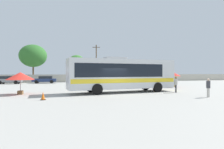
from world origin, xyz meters
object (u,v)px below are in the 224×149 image
object	(u,v)px
roadside_tree_left	(33,56)
roadside_tree_midleft	(77,62)
vendor_umbrella_near_gate_red	(174,75)
coach_bus_silver_yellow	(121,74)
parked_car_leftmost_grey	(9,80)
vendor_umbrella_secondary_red	(20,76)
passenger_waiting_on_apron	(208,87)
traffic_cone_on_apron	(43,96)
attendant_by_bus_door	(176,83)
parked_car_second_dark_blue	(45,79)
roadside_tree_midright	(90,66)
utility_pole_near	(96,62)

from	to	relation	value
roadside_tree_left	roadside_tree_midleft	xyz separation A→B (m)	(9.59, 1.75, -1.11)
vendor_umbrella_near_gate_red	roadside_tree_midleft	xyz separation A→B (m)	(-12.12, 22.41, 2.92)
coach_bus_silver_yellow	vendor_umbrella_near_gate_red	world-z (taller)	coach_bus_silver_yellow
parked_car_leftmost_grey	vendor_umbrella_secondary_red	bearing A→B (deg)	-72.93
passenger_waiting_on_apron	traffic_cone_on_apron	distance (m)	13.48
attendant_by_bus_door	parked_car_second_dark_blue	world-z (taller)	attendant_by_bus_door
vendor_umbrella_near_gate_red	roadside_tree_midright	world-z (taller)	roadside_tree_midright
parked_car_leftmost_grey	utility_pole_near	world-z (taller)	utility_pole_near
roadside_tree_midright	parked_car_leftmost_grey	bearing A→B (deg)	-156.52
utility_pole_near	parked_car_leftmost_grey	bearing A→B (deg)	-159.79
roadside_tree_midright	traffic_cone_on_apron	world-z (taller)	roadside_tree_midright
parked_car_second_dark_blue	roadside_tree_midright	distance (m)	12.23
passenger_waiting_on_apron	roadside_tree_midleft	world-z (taller)	roadside_tree_midleft
parked_car_second_dark_blue	passenger_waiting_on_apron	bearing A→B (deg)	-59.01
roadside_tree_midleft	traffic_cone_on_apron	xyz separation A→B (m)	(-4.75, -30.50, -4.37)
vendor_umbrella_near_gate_red	passenger_waiting_on_apron	bearing A→B (deg)	-109.31
vendor_umbrella_secondary_red	vendor_umbrella_near_gate_red	bearing A→B (deg)	11.04
attendant_by_bus_door	vendor_umbrella_near_gate_red	world-z (taller)	vendor_umbrella_near_gate_red
attendant_by_bus_door	coach_bus_silver_yellow	bearing A→B (deg)	163.04
roadside_tree_midright	vendor_umbrella_near_gate_red	bearing A→B (deg)	-67.86
parked_car_second_dark_blue	utility_pole_near	size ratio (longest dim) A/B	0.50
coach_bus_silver_yellow	traffic_cone_on_apron	xyz separation A→B (m)	(-7.45, -3.62, -1.66)
roadside_tree_midleft	traffic_cone_on_apron	world-z (taller)	roadside_tree_midleft
utility_pole_near	attendant_by_bus_door	bearing A→B (deg)	-82.61
attendant_by_bus_door	roadside_tree_left	world-z (taller)	roadside_tree_left
passenger_waiting_on_apron	parked_car_leftmost_grey	distance (m)	32.85
roadside_tree_midleft	traffic_cone_on_apron	distance (m)	31.18
roadside_tree_midright	traffic_cone_on_apron	distance (m)	31.08
utility_pole_near	traffic_cone_on_apron	xyz separation A→B (m)	(-9.38, -29.28, -4.31)
vendor_umbrella_near_gate_red	parked_car_leftmost_grey	distance (m)	29.04
attendant_by_bus_door	parked_car_second_dark_blue	size ratio (longest dim) A/B	0.37
passenger_waiting_on_apron	vendor_umbrella_near_gate_red	world-z (taller)	vendor_umbrella_near_gate_red
parked_car_leftmost_grey	roadside_tree_left	world-z (taller)	roadside_tree_left
utility_pole_near	roadside_tree_left	xyz separation A→B (m)	(-14.22, -0.53, 1.17)
parked_car_leftmost_grey	traffic_cone_on_apron	xyz separation A→B (m)	(8.14, -22.83, -0.47)
parked_car_second_dark_blue	traffic_cone_on_apron	bearing A→B (deg)	-85.23
attendant_by_bus_door	vendor_umbrella_near_gate_red	bearing A→B (deg)	57.35
parked_car_second_dark_blue	roadside_tree_midleft	bearing A→B (deg)	46.89
roadside_tree_midright	traffic_cone_on_apron	bearing A→B (deg)	-105.03
vendor_umbrella_near_gate_red	parked_car_leftmost_grey	xyz separation A→B (m)	(-25.00, 14.74, -0.98)
passenger_waiting_on_apron	roadside_tree_midright	xyz separation A→B (m)	(-5.30, 31.90, 2.70)
parked_car_leftmost_grey	roadside_tree_midright	xyz separation A→B (m)	(16.15, 7.02, 2.82)
parked_car_second_dark_blue	roadside_tree_left	distance (m)	7.94
attendant_by_bus_door	parked_car_leftmost_grey	xyz separation A→B (m)	(-21.07, 20.88, -0.18)
passenger_waiting_on_apron	roadside_tree_left	xyz separation A→B (m)	(-18.15, 30.80, 4.89)
coach_bus_silver_yellow	traffic_cone_on_apron	size ratio (longest dim) A/B	18.29
coach_bus_silver_yellow	utility_pole_near	bearing A→B (deg)	85.70
passenger_waiting_on_apron	vendor_umbrella_near_gate_red	distance (m)	10.78
coach_bus_silver_yellow	vendor_umbrella_secondary_red	size ratio (longest dim) A/B	4.55
vendor_umbrella_secondary_red	parked_car_second_dark_blue	size ratio (longest dim) A/B	0.58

